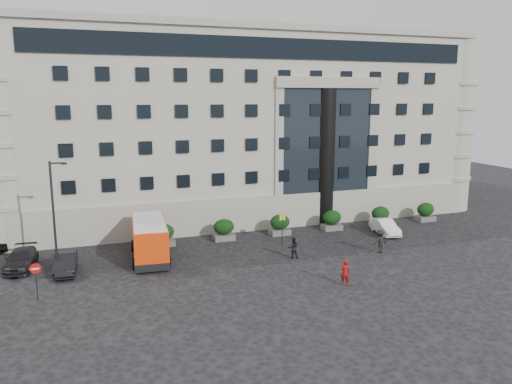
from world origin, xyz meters
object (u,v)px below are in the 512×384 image
at_px(street_lamp, 55,214).
at_px(pedestrian_b, 293,248).
at_px(white_taxi, 385,227).
at_px(no_entry_sign, 36,274).
at_px(parked_car_b, 66,264).
at_px(parked_car_c, 21,259).
at_px(hedge_b, 224,229).
at_px(hedge_f, 425,212).
at_px(hedge_c, 280,225).
at_px(pedestrian_c, 380,241).
at_px(red_truck, 21,215).
at_px(bus_stop_sign, 282,224).
at_px(pedestrian_a, 345,272).
at_px(hedge_d, 332,220).
at_px(minibus, 149,238).
at_px(hedge_a, 163,235).
at_px(hedge_e, 380,216).

bearing_deg(street_lamp, pedestrian_b, -5.82).
bearing_deg(white_taxi, no_entry_sign, -158.93).
height_order(parked_car_b, parked_car_c, parked_car_b).
relative_size(hedge_b, hedge_f, 1.00).
relative_size(hedge_c, pedestrian_c, 0.98).
xyz_separation_m(hedge_b, red_truck, (-17.02, 10.11, 0.36)).
bearing_deg(hedge_c, street_lamp, -165.33).
height_order(bus_stop_sign, pedestrian_b, bus_stop_sign).
xyz_separation_m(hedge_b, pedestrian_a, (4.72, -12.80, -0.05)).
bearing_deg(hedge_d, bus_stop_sign, -155.34).
height_order(no_entry_sign, minibus, minibus).
height_order(hedge_b, pedestrian_b, hedge_b).
bearing_deg(hedge_a, parked_car_b, -150.02).
xyz_separation_m(hedge_e, pedestrian_b, (-11.88, -6.52, -0.11)).
distance_m(red_truck, pedestrian_c, 32.91).
distance_m(bus_stop_sign, pedestrian_a, 10.04).
height_order(hedge_e, pedestrian_a, hedge_e).
xyz_separation_m(bus_stop_sign, white_taxi, (9.96, -0.07, -1.06)).
xyz_separation_m(bus_stop_sign, parked_car_b, (-17.00, -1.53, -1.05)).
distance_m(bus_stop_sign, parked_car_b, 17.10).
relative_size(parked_car_c, pedestrian_a, 2.62).
relative_size(hedge_c, street_lamp, 0.23).
xyz_separation_m(minibus, pedestrian_c, (17.47, -4.43, -0.69)).
bearing_deg(hedge_e, red_truck, 162.79).
bearing_deg(pedestrian_a, pedestrian_c, -121.61).
distance_m(hedge_a, pedestrian_a, 16.19).
bearing_deg(red_truck, hedge_a, -28.31).
relative_size(street_lamp, white_taxi, 1.95).
bearing_deg(hedge_b, parked_car_b, -161.18).
xyz_separation_m(red_truck, white_taxi, (31.28, -12.97, -0.61)).
bearing_deg(parked_car_b, hedge_d, 12.48).
height_order(hedge_a, minibus, minibus).
bearing_deg(street_lamp, pedestrian_c, -6.47).
height_order(hedge_a, hedge_e, same).
bearing_deg(hedge_a, hedge_f, 0.00).
relative_size(parked_car_b, pedestrian_b, 2.51).
bearing_deg(hedge_c, white_taxi, -17.56).
distance_m(red_truck, parked_car_c, 12.47).
distance_m(hedge_c, hedge_f, 15.60).
xyz_separation_m(hedge_b, hedge_d, (10.40, 0.00, 0.00)).
xyz_separation_m(hedge_c, hedge_d, (5.20, 0.00, 0.00)).
bearing_deg(parked_car_b, hedge_a, 31.85).
height_order(hedge_c, street_lamp, street_lamp).
distance_m(hedge_e, white_taxi, 3.17).
height_order(street_lamp, no_entry_sign, street_lamp).
bearing_deg(hedge_d, hedge_a, 180.00).
bearing_deg(pedestrian_c, street_lamp, -10.92).
bearing_deg(hedge_d, minibus, -169.79).
bearing_deg(pedestrian_a, hedge_e, -113.10).
bearing_deg(parked_car_c, pedestrian_a, -22.20).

